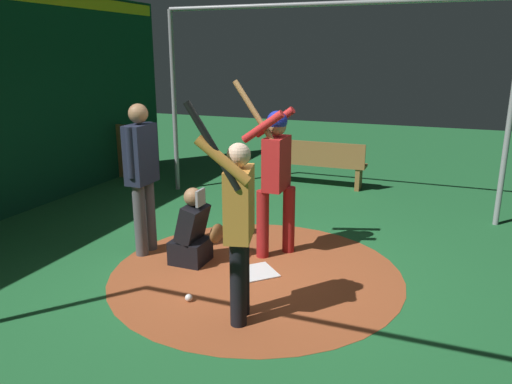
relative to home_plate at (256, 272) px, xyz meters
name	(u,v)px	position (x,y,z in m)	size (l,w,h in m)	color
ground_plane	(256,273)	(0.00, 0.00, -0.01)	(25.28, 25.28, 0.00)	#216633
dirt_circle	(256,273)	(0.00, 0.00, -0.01)	(3.26, 3.26, 0.01)	#9E4C28
home_plate	(256,272)	(0.00, 0.00, 0.00)	(0.42, 0.42, 0.01)	white
batter	(275,169)	(0.01, 0.60, 1.06)	(0.68, 0.49, 2.10)	maroon
catcher	(193,234)	(-0.79, 0.01, 0.34)	(0.58, 0.40, 0.92)	black
umpire	(142,171)	(-1.49, 0.08, 1.03)	(0.23, 0.49, 1.83)	#4C4C51
visitor	(238,221)	(0.22, -0.98, 0.95)	(0.55, 0.57, 2.03)	black
cage_frame	(256,78)	(0.00, 0.00, 2.14)	(5.33, 5.66, 3.11)	gray
bat_rack	(125,153)	(-4.03, 3.21, 0.48)	(0.58, 0.20, 1.05)	olive
bench	(313,162)	(-0.41, 3.92, 0.44)	(1.92, 0.36, 0.85)	olive
baseball_0	(189,298)	(-0.38, -0.86, 0.03)	(0.07, 0.07, 0.07)	white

